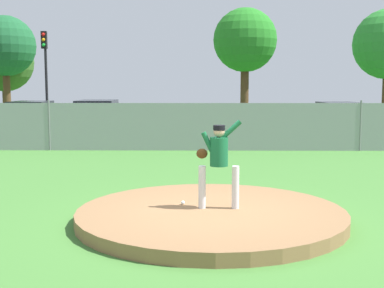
{
  "coord_description": "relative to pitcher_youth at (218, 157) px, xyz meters",
  "views": [
    {
      "loc": [
        -0.23,
        -8.96,
        2.42
      ],
      "look_at": [
        -0.36,
        1.52,
        1.22
      ],
      "focal_mm": 48.29,
      "sensor_mm": 36.0,
      "label": 1
    }
  ],
  "objects": [
    {
      "name": "ground_plane",
      "position": [
        -0.13,
        5.91,
        -1.14
      ],
      "size": [
        80.0,
        80.0,
        0.0
      ],
      "primitive_type": "plane",
      "color": "#427A33"
    },
    {
      "name": "asphalt_strip",
      "position": [
        -0.13,
        14.41,
        -1.14
      ],
      "size": [
        44.0,
        7.0,
        0.01
      ],
      "primitive_type": "cube",
      "color": "#2B2B2D",
      "rests_on": "ground_plane"
    },
    {
      "name": "pitchers_mound",
      "position": [
        -0.13,
        -0.09,
        -1.03
      ],
      "size": [
        4.77,
        4.77,
        0.22
      ],
      "primitive_type": "cylinder",
      "color": "olive",
      "rests_on": "ground_plane"
    },
    {
      "name": "pitcher_youth",
      "position": [
        0.0,
        0.0,
        0.0
      ],
      "size": [
        0.8,
        0.32,
        1.59
      ],
      "color": "silver",
      "rests_on": "pitchers_mound"
    },
    {
      "name": "baseball",
      "position": [
        -0.64,
        0.27,
        -0.89
      ],
      "size": [
        0.07,
        0.07,
        0.07
      ],
      "primitive_type": "sphere",
      "color": "white",
      "rests_on": "pitchers_mound"
    },
    {
      "name": "chainlink_fence",
      "position": [
        -0.13,
        9.91,
        -0.26
      ],
      "size": [
        28.75,
        0.07,
        1.86
      ],
      "color": "gray",
      "rests_on": "ground_plane"
    },
    {
      "name": "parked_car_silver",
      "position": [
        -4.96,
        14.45,
        -0.31
      ],
      "size": [
        1.98,
        4.73,
        1.73
      ],
      "color": "#B7BABF",
      "rests_on": "ground_plane"
    },
    {
      "name": "parked_car_teal",
      "position": [
        -7.9,
        14.12,
        -0.35
      ],
      "size": [
        1.89,
        4.21,
        1.69
      ],
      "color": "#146066",
      "rests_on": "ground_plane"
    },
    {
      "name": "parked_car_champagne",
      "position": [
        6.06,
        14.45,
        -0.36
      ],
      "size": [
        1.9,
        4.37,
        1.64
      ],
      "color": "tan",
      "rests_on": "ground_plane"
    },
    {
      "name": "traffic_light_near",
      "position": [
        -8.45,
        18.47,
        2.4
      ],
      "size": [
        0.28,
        0.46,
        5.21
      ],
      "color": "black",
      "rests_on": "ground_plane"
    },
    {
      "name": "tree_broad_right",
      "position": [
        -13.0,
        24.75,
        2.72
      ],
      "size": [
        3.79,
        3.79,
        5.77
      ],
      "color": "#4C331E",
      "rests_on": "ground_plane"
    },
    {
      "name": "tree_bushy_near",
      "position": [
        -12.06,
        22.55,
        3.59
      ],
      "size": [
        3.66,
        3.66,
        6.6
      ],
      "color": "#4C331E",
      "rests_on": "ground_plane"
    },
    {
      "name": "tree_leaning_west",
      "position": [
        2.44,
        22.14,
        3.87
      ],
      "size": [
        3.79,
        3.79,
        6.96
      ],
      "color": "#4C331E",
      "rests_on": "ground_plane"
    }
  ]
}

